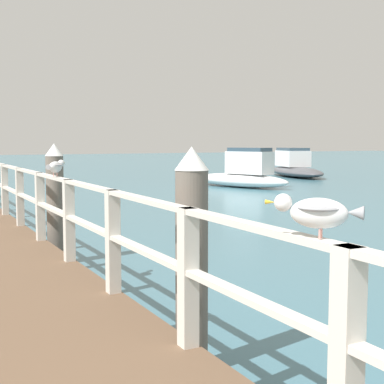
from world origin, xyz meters
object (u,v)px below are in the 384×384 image
at_px(dock_piling_far, 55,204).
at_px(seagull_foreground, 317,211).
at_px(boat_2, 243,174).
at_px(boat_3, 295,167).
at_px(seagull_background, 56,166).
at_px(dock_piling_near, 192,260).

distance_m(dock_piling_far, seagull_foreground, 6.91).
distance_m(dock_piling_far, boat_2, 15.48).
bearing_deg(boat_3, seagull_foreground, -111.77).
distance_m(dock_piling_far, seagull_background, 1.80).
distance_m(seagull_foreground, seagull_background, 5.24).
xyz_separation_m(dock_piling_near, seagull_background, (-0.37, 3.17, 0.68)).
distance_m(seagull_foreground, boat_3, 28.69).
distance_m(boat_2, boat_3, 7.93).
bearing_deg(seagull_foreground, boat_2, 16.60).
bearing_deg(dock_piling_near, seagull_foreground, -100.57).
bearing_deg(boat_2, dock_piling_near, 36.68).
bearing_deg(seagull_foreground, boat_3, 10.60).
relative_size(dock_piling_near, dock_piling_far, 1.00).
xyz_separation_m(seagull_foreground, boat_3, (17.52, 22.68, -1.14)).
bearing_deg(dock_piling_far, seagull_foreground, -93.22).
height_order(seagull_foreground, seagull_background, same).
relative_size(boat_2, boat_3, 0.84).
relative_size(seagull_background, boat_3, 0.07).
distance_m(dock_piling_near, seagull_foreground, 2.21).
height_order(dock_piling_far, seagull_background, dock_piling_far).
xyz_separation_m(dock_piling_near, dock_piling_far, (0.00, 4.80, 0.00)).
relative_size(seagull_foreground, boat_3, 0.06).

